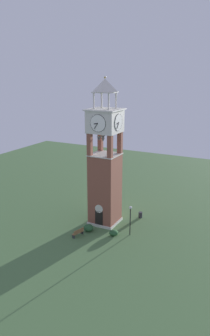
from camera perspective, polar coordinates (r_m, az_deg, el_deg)
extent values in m
plane|color=#476B3D|center=(43.84, 0.00, -9.46)|extent=(80.00, 80.00, 0.00)
cube|color=brown|center=(42.03, 0.00, -3.80)|extent=(3.34, 3.34, 9.22)
cube|color=beige|center=(43.76, 0.00, -9.26)|extent=(3.54, 3.54, 0.35)
cube|color=black|center=(42.00, -1.07, -8.94)|extent=(1.10, 0.04, 2.20)
cylinder|color=beige|center=(41.42, -1.08, -7.19)|extent=(1.10, 0.04, 1.10)
cube|color=brown|center=(39.81, -2.71, 4.10)|extent=(0.56, 0.56, 2.86)
cube|color=brown|center=(38.52, 0.89, 3.69)|extent=(0.56, 0.56, 2.86)
cube|color=brown|center=(42.19, -0.81, 4.81)|extent=(0.56, 0.56, 2.86)
cube|color=brown|center=(40.98, 2.63, 4.45)|extent=(0.56, 0.56, 2.86)
cube|color=beige|center=(40.66, 0.00, 2.39)|extent=(3.50, 3.50, 0.12)
cone|color=#4C4C51|center=(39.82, 0.91, 5.08)|extent=(0.57, 0.57, 0.45)
cone|color=#4C4C51|center=(40.69, 0.83, 5.32)|extent=(0.50, 0.50, 0.53)
cone|color=#4C4C51|center=(40.92, -0.35, 5.38)|extent=(0.53, 0.53, 0.53)
cone|color=#4C4C51|center=(40.17, -1.07, 5.18)|extent=(0.50, 0.50, 0.51)
cone|color=#4C4C51|center=(39.52, -0.35, 4.99)|extent=(0.43, 0.43, 0.43)
cube|color=beige|center=(39.86, 0.00, 8.20)|extent=(3.58, 3.58, 2.71)
cylinder|color=white|center=(38.28, -1.26, 7.85)|extent=(2.06, 0.05, 2.06)
torus|color=black|center=(38.28, -1.26, 7.85)|extent=(2.08, 0.06, 2.08)
cube|color=black|center=(38.36, -1.64, 7.79)|extent=(0.52, 0.03, 0.19)
cube|color=black|center=(38.39, -1.61, 7.36)|extent=(0.52, 0.03, 0.71)
cylinder|color=white|center=(41.46, 1.16, 8.51)|extent=(2.06, 0.05, 2.06)
torus|color=black|center=(41.46, 1.16, 8.51)|extent=(2.08, 0.06, 2.08)
cube|color=black|center=(41.64, 0.89, 8.47)|extent=(0.52, 0.03, 0.19)
cube|color=black|center=(41.67, 0.91, 8.08)|extent=(0.52, 0.03, 0.71)
cylinder|color=white|center=(40.72, -2.29, 8.36)|extent=(0.05, 2.06, 2.06)
torus|color=black|center=(40.72, -2.29, 8.36)|extent=(0.06, 2.08, 2.08)
cube|color=black|center=(40.54, -2.54, 8.25)|extent=(0.03, 0.52, 0.19)
cube|color=black|center=(40.60, -2.52, 7.85)|extent=(0.03, 0.52, 0.71)
cylinder|color=white|center=(39.07, 2.38, 8.02)|extent=(0.05, 2.06, 2.06)
torus|color=black|center=(39.07, 2.38, 8.02)|extent=(0.06, 2.08, 2.08)
cube|color=black|center=(38.83, 2.30, 7.89)|extent=(0.03, 0.52, 0.19)
cube|color=black|center=(38.89, 2.31, 7.47)|extent=(0.03, 0.52, 0.71)
cube|color=beige|center=(39.68, 0.00, 10.25)|extent=(3.94, 3.94, 0.16)
cylinder|color=beige|center=(39.19, -1.98, 11.67)|extent=(0.22, 0.22, 1.89)
cylinder|color=beige|center=(38.27, 0.65, 11.56)|extent=(0.22, 0.22, 1.89)
cylinder|color=beige|center=(40.91, -0.60, 11.87)|extent=(0.22, 0.22, 1.89)
cylinder|color=beige|center=(40.03, 1.94, 11.77)|extent=(0.22, 0.22, 1.89)
cube|color=beige|center=(39.52, 0.00, 13.17)|extent=(2.41, 2.41, 0.12)
pyramid|color=beige|center=(39.48, 0.00, 14.35)|extent=(2.41, 2.41, 1.50)
sphere|color=#B79338|center=(39.46, 0.00, 15.61)|extent=(0.24, 0.24, 0.24)
cube|color=brown|center=(40.33, -4.81, -11.24)|extent=(0.83, 1.66, 0.06)
cube|color=brown|center=(40.07, -4.62, -10.97)|extent=(0.45, 1.56, 0.44)
cube|color=#2D2D33|center=(40.01, -5.56, -11.89)|extent=(0.40, 0.18, 0.42)
cube|color=#2D2D33|center=(40.87, -4.05, -11.20)|extent=(0.40, 0.18, 0.42)
cylinder|color=black|center=(40.01, 4.44, -9.44)|extent=(0.12, 0.12, 3.43)
sphere|color=silver|center=(39.22, 4.50, -6.94)|extent=(0.36, 0.36, 0.36)
cylinder|color=#2D2D33|center=(45.18, 6.24, -8.18)|extent=(0.52, 0.52, 0.80)
ellipsoid|color=#234C28|center=(40.42, 1.54, -11.31)|extent=(1.11, 1.11, 0.66)
ellipsoid|color=#234C28|center=(41.38, -2.92, -10.46)|extent=(1.22, 1.22, 0.88)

